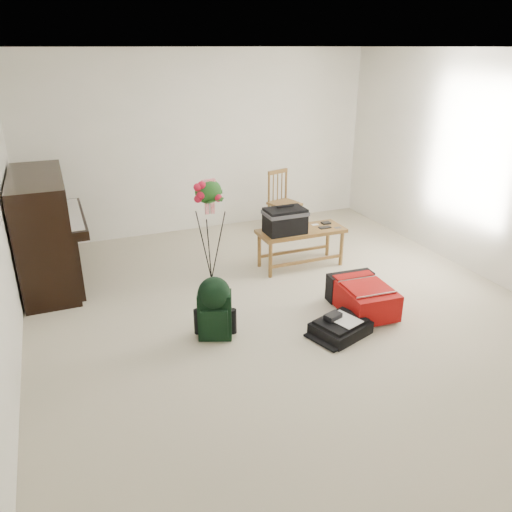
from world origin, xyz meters
name	(u,v)px	position (x,y,z in m)	size (l,w,h in m)	color
floor	(285,309)	(0.00, 0.00, 0.00)	(5.00, 5.50, 0.01)	#BEB499
ceiling	(291,47)	(0.00, 0.00, 2.50)	(5.00, 5.50, 0.01)	white
wall_back	(203,143)	(0.00, 2.75, 1.25)	(5.00, 0.04, 2.50)	white
wall_right	(490,169)	(2.50, 0.00, 1.25)	(0.04, 5.50, 2.50)	white
piano	(45,233)	(-2.19, 1.60, 0.60)	(0.71, 1.50, 1.25)	black
bench	(290,224)	(0.49, 0.91, 0.57)	(1.06, 0.43, 0.81)	brown
dining_chair	(284,202)	(1.02, 2.20, 0.43)	(0.47, 0.47, 0.87)	brown
red_suitcase	(360,295)	(0.71, -0.28, 0.16)	(0.52, 0.74, 0.30)	#BD0810
black_duffel	(340,327)	(0.28, -0.63, 0.07)	(0.59, 0.53, 0.21)	black
green_backpack	(215,305)	(-0.82, -0.24, 0.33)	(0.35, 0.33, 0.60)	black
flower_stand	(210,231)	(-0.48, 0.97, 0.60)	(0.41, 0.41, 1.22)	black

